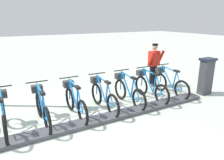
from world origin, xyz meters
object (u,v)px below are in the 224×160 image
Objects in this scene: bike_docked_4 at (75,101)px; bike_docked_0 at (169,83)px; bike_docked_1 at (150,87)px; bike_docked_2 at (128,91)px; payment_kiosk at (206,76)px; worker_near_rack at (154,63)px; bike_docked_5 at (42,108)px; bike_docked_6 at (4,115)px; bike_docked_3 at (103,96)px.

bike_docked_0 is at bearing -90.00° from bike_docked_4.
bike_docked_1 is 0.86m from bike_docked_2.
worker_near_rack reaches higher than payment_kiosk.
bike_docked_0 is 1.04× the size of worker_near_rack.
bike_docked_4 is 0.86m from bike_docked_5.
bike_docked_6 is at bearing 100.97° from worker_near_rack.
bike_docked_3 is at bearing 90.00° from bike_docked_0.
bike_docked_4 is (0.57, 4.58, -0.24)m from payment_kiosk.
payment_kiosk is 0.74× the size of bike_docked_3.
bike_docked_0 is at bearing -90.00° from bike_docked_2.
bike_docked_3 is 2.57m from bike_docked_6.
bike_docked_5 is (0.00, 4.29, 0.00)m from bike_docked_0.
bike_docked_5 is at bearing 90.00° from bike_docked_4.
bike_docked_1 is 1.00× the size of bike_docked_5.
bike_docked_3 is at bearing -90.00° from bike_docked_6.
bike_docked_1 is 1.00× the size of bike_docked_3.
worker_near_rack is (1.03, -4.45, 0.48)m from bike_docked_5.
bike_docked_5 is (0.00, 1.72, 0.00)m from bike_docked_3.
bike_docked_0 is 1.00× the size of bike_docked_3.
bike_docked_0 is at bearing -90.00° from bike_docked_3.
bike_docked_2 and bike_docked_3 have the same top height.
bike_docked_4 is at bearing 90.00° from bike_docked_0.
bike_docked_2 is 0.86m from bike_docked_3.
payment_kiosk is 0.74× the size of bike_docked_1.
bike_docked_5 is at bearing 90.00° from bike_docked_2.
bike_docked_4 is 1.00× the size of bike_docked_6.
worker_near_rack is (1.03, -2.73, 0.48)m from bike_docked_3.
payment_kiosk reaches higher than bike_docked_6.
payment_kiosk is at bearing -98.74° from bike_docked_3.
worker_near_rack reaches higher than bike_docked_1.
bike_docked_4 is at bearing 90.00° from bike_docked_1.
bike_docked_1 is 1.00× the size of bike_docked_6.
bike_docked_0 is 1.72m from bike_docked_2.
bike_docked_5 is at bearing 90.00° from bike_docked_1.
worker_near_rack is (1.60, 0.99, 0.24)m from payment_kiosk.
bike_docked_3 is at bearing -90.00° from bike_docked_5.
bike_docked_5 is at bearing 90.00° from bike_docked_0.
worker_near_rack is at bearing -69.36° from bike_docked_3.
bike_docked_6 is at bearing 90.00° from bike_docked_2.
bike_docked_2 is 1.04× the size of worker_near_rack.
worker_near_rack reaches higher than bike_docked_3.
bike_docked_6 is at bearing 90.00° from bike_docked_5.
payment_kiosk is 2.10m from bike_docked_1.
bike_docked_2 is (0.00, 0.86, 0.00)m from bike_docked_1.
bike_docked_6 is (0.00, 0.86, 0.00)m from bike_docked_5.
bike_docked_1 is (0.00, 0.86, 0.00)m from bike_docked_0.
bike_docked_1 and bike_docked_3 have the same top height.
bike_docked_6 is (0.00, 4.29, 0.00)m from bike_docked_1.
payment_kiosk is 2.93m from bike_docked_2.
bike_docked_5 is at bearing -90.00° from bike_docked_6.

